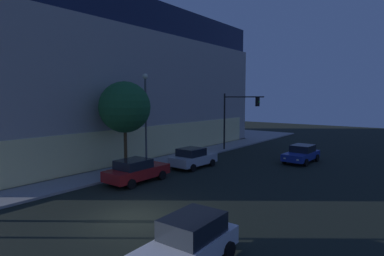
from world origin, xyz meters
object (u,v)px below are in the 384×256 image
(sidewalk_tree, at_px, (125,107))
(car_silver, at_px, (193,158))
(street_lamp_sidewalk, at_px, (146,108))
(car_blue, at_px, (301,154))
(car_white, at_px, (189,242))
(modern_building, at_px, (84,85))
(car_red, at_px, (136,170))
(traffic_light_far_corner, at_px, (236,112))

(sidewalk_tree, xyz_separation_m, car_silver, (4.56, -3.08, -4.24))
(street_lamp_sidewalk, xyz_separation_m, car_silver, (2.47, -2.97, -4.12))
(car_silver, bearing_deg, car_blue, -40.41)
(sidewalk_tree, relative_size, car_white, 1.65)
(modern_building, height_order, car_red, modern_building)
(modern_building, height_order, car_blue, modern_building)
(street_lamp_sidewalk, distance_m, car_silver, 5.65)
(sidewalk_tree, bearing_deg, traffic_light_far_corner, -8.90)
(car_red, height_order, car_silver, car_silver)
(car_red, relative_size, car_silver, 1.11)
(street_lamp_sidewalk, distance_m, sidewalk_tree, 2.10)
(sidewalk_tree, xyz_separation_m, car_red, (-1.46, -2.78, -4.25))
(modern_building, distance_m, car_blue, 26.23)
(sidewalk_tree, relative_size, car_blue, 1.52)
(modern_building, xyz_separation_m, sidewalk_tree, (-6.64, -15.23, -2.32))
(traffic_light_far_corner, bearing_deg, car_red, -177.40)
(street_lamp_sidewalk, bearing_deg, car_white, -128.99)
(street_lamp_sidewalk, bearing_deg, modern_building, 73.51)
(sidewalk_tree, height_order, car_blue, sidewalk_tree)
(traffic_light_far_corner, relative_size, car_blue, 1.35)
(modern_building, bearing_deg, sidewalk_tree, -113.55)
(sidewalk_tree, distance_m, car_blue, 16.04)
(car_white, bearing_deg, street_lamp_sidewalk, 51.01)
(car_white, height_order, car_silver, car_white)
(street_lamp_sidewalk, height_order, car_red, street_lamp_sidewalk)
(car_silver, height_order, car_blue, car_silver)
(sidewalk_tree, distance_m, car_silver, 6.95)
(car_white, height_order, car_red, car_white)
(sidewalk_tree, bearing_deg, street_lamp_sidewalk, -2.87)
(street_lamp_sidewalk, bearing_deg, car_red, -143.03)
(car_silver, distance_m, car_blue, 9.98)
(modern_building, relative_size, street_lamp_sidewalk, 4.43)
(traffic_light_far_corner, xyz_separation_m, car_silver, (-8.89, -0.97, -3.47))
(modern_building, relative_size, car_blue, 7.43)
(modern_building, xyz_separation_m, traffic_light_far_corner, (6.82, -17.34, -3.09))
(sidewalk_tree, height_order, car_silver, sidewalk_tree)
(car_silver, bearing_deg, car_white, -143.15)
(car_blue, bearing_deg, car_white, -172.00)
(car_white, bearing_deg, car_blue, 8.00)
(sidewalk_tree, distance_m, car_red, 5.29)
(traffic_light_far_corner, distance_m, street_lamp_sidewalk, 11.55)
(car_blue, bearing_deg, modern_building, 102.58)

